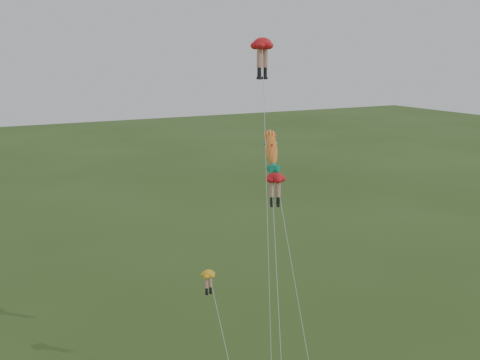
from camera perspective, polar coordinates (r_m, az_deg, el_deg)
name	(u,v)px	position (r m, az deg, el deg)	size (l,w,h in m)	color
legs_kite_red_high	(262,51)	(37.04, 2.41, 13.62)	(5.18, 10.01, 22.15)	red
legs_kite_red_mid	(276,183)	(35.61, 3.85, -0.34)	(2.43, 8.72, 13.41)	red
legs_kite_yellow	(210,282)	(34.78, -3.24, -10.77)	(1.66, 7.95, 7.55)	yellow
fish_kite	(271,149)	(35.71, 3.36, 3.34)	(5.04, 10.27, 16.33)	yellow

